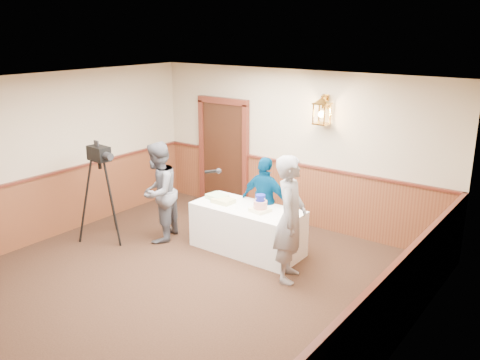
{
  "coord_description": "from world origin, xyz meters",
  "views": [
    {
      "loc": [
        4.52,
        -4.29,
        3.51
      ],
      "look_at": [
        0.09,
        1.7,
        1.25
      ],
      "focal_mm": 38.0,
      "sensor_mm": 36.0,
      "label": 1
    }
  ],
  "objects_px": {
    "display_table": "(247,229)",
    "baker": "(290,219)",
    "sheet_cake_yellow": "(223,201)",
    "sheet_cake_green": "(217,197)",
    "tiered_cake": "(260,205)",
    "assistant_p": "(265,202)",
    "tv_camera_rig": "(103,199)",
    "interviewer": "(158,192)"
  },
  "relations": [
    {
      "from": "baker",
      "to": "tv_camera_rig",
      "type": "xyz_separation_m",
      "value": [
        -3.27,
        -0.65,
        -0.19
      ]
    },
    {
      "from": "tiered_cake",
      "to": "tv_camera_rig",
      "type": "distance_m",
      "value": 2.71
    },
    {
      "from": "display_table",
      "to": "assistant_p",
      "type": "distance_m",
      "value": 0.53
    },
    {
      "from": "sheet_cake_green",
      "to": "baker",
      "type": "height_order",
      "value": "baker"
    },
    {
      "from": "sheet_cake_yellow",
      "to": "tv_camera_rig",
      "type": "height_order",
      "value": "tv_camera_rig"
    },
    {
      "from": "sheet_cake_green",
      "to": "assistant_p",
      "type": "distance_m",
      "value": 0.82
    },
    {
      "from": "sheet_cake_yellow",
      "to": "display_table",
      "type": "bearing_deg",
      "value": 8.4
    },
    {
      "from": "display_table",
      "to": "baker",
      "type": "relative_size",
      "value": 0.98
    },
    {
      "from": "tiered_cake",
      "to": "tv_camera_rig",
      "type": "relative_size",
      "value": 0.19
    },
    {
      "from": "sheet_cake_yellow",
      "to": "sheet_cake_green",
      "type": "height_order",
      "value": "sheet_cake_green"
    },
    {
      "from": "tiered_cake",
      "to": "tv_camera_rig",
      "type": "height_order",
      "value": "tv_camera_rig"
    },
    {
      "from": "sheet_cake_yellow",
      "to": "tv_camera_rig",
      "type": "relative_size",
      "value": 0.2
    },
    {
      "from": "tiered_cake",
      "to": "baker",
      "type": "bearing_deg",
      "value": -26.05
    },
    {
      "from": "interviewer",
      "to": "assistant_p",
      "type": "height_order",
      "value": "interviewer"
    },
    {
      "from": "display_table",
      "to": "assistant_p",
      "type": "bearing_deg",
      "value": 74.69
    },
    {
      "from": "sheet_cake_yellow",
      "to": "sheet_cake_green",
      "type": "bearing_deg",
      "value": 155.69
    },
    {
      "from": "sheet_cake_yellow",
      "to": "baker",
      "type": "height_order",
      "value": "baker"
    },
    {
      "from": "interviewer",
      "to": "sheet_cake_green",
      "type": "bearing_deg",
      "value": 103.94
    },
    {
      "from": "tiered_cake",
      "to": "sheet_cake_green",
      "type": "relative_size",
      "value": 0.96
    },
    {
      "from": "display_table",
      "to": "sheet_cake_yellow",
      "type": "distance_m",
      "value": 0.6
    },
    {
      "from": "baker",
      "to": "sheet_cake_green",
      "type": "bearing_deg",
      "value": 53.77
    },
    {
      "from": "tiered_cake",
      "to": "tv_camera_rig",
      "type": "bearing_deg",
      "value": -157.79
    },
    {
      "from": "sheet_cake_yellow",
      "to": "interviewer",
      "type": "relative_size",
      "value": 0.2
    },
    {
      "from": "interviewer",
      "to": "tv_camera_rig",
      "type": "bearing_deg",
      "value": -74.79
    },
    {
      "from": "sheet_cake_yellow",
      "to": "assistant_p",
      "type": "bearing_deg",
      "value": 38.5
    },
    {
      "from": "display_table",
      "to": "baker",
      "type": "bearing_deg",
      "value": -21.91
    },
    {
      "from": "assistant_p",
      "to": "interviewer",
      "type": "bearing_deg",
      "value": 28.81
    },
    {
      "from": "tv_camera_rig",
      "to": "sheet_cake_yellow",
      "type": "bearing_deg",
      "value": 34.92
    },
    {
      "from": "sheet_cake_green",
      "to": "tiered_cake",
      "type": "bearing_deg",
      "value": -4.6
    },
    {
      "from": "sheet_cake_green",
      "to": "interviewer",
      "type": "height_order",
      "value": "interviewer"
    },
    {
      "from": "tiered_cake",
      "to": "baker",
      "type": "xyz_separation_m",
      "value": [
        0.76,
        -0.37,
        0.06
      ]
    },
    {
      "from": "interviewer",
      "to": "baker",
      "type": "height_order",
      "value": "baker"
    },
    {
      "from": "interviewer",
      "to": "assistant_p",
      "type": "bearing_deg",
      "value": 99.46
    },
    {
      "from": "tiered_cake",
      "to": "sheet_cake_green",
      "type": "height_order",
      "value": "tiered_cake"
    },
    {
      "from": "assistant_p",
      "to": "tv_camera_rig",
      "type": "distance_m",
      "value": 2.74
    },
    {
      "from": "display_table",
      "to": "tv_camera_rig",
      "type": "relative_size",
      "value": 1.1
    },
    {
      "from": "display_table",
      "to": "assistant_p",
      "type": "xyz_separation_m",
      "value": [
        0.1,
        0.36,
        0.38
      ]
    },
    {
      "from": "display_table",
      "to": "tiered_cake",
      "type": "xyz_separation_m",
      "value": [
        0.28,
        -0.05,
        0.48
      ]
    },
    {
      "from": "baker",
      "to": "assistant_p",
      "type": "relative_size",
      "value": 1.22
    },
    {
      "from": "baker",
      "to": "assistant_p",
      "type": "height_order",
      "value": "baker"
    },
    {
      "from": "interviewer",
      "to": "tiered_cake",
      "type": "bearing_deg",
      "value": 85.25
    },
    {
      "from": "tiered_cake",
      "to": "sheet_cake_green",
      "type": "xyz_separation_m",
      "value": [
        -0.92,
        0.07,
        -0.07
      ]
    }
  ]
}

